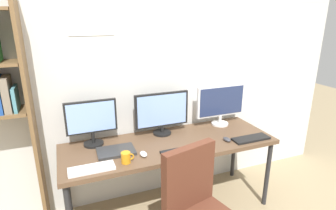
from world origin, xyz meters
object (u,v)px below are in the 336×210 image
Objects in this scene: mouse_left_side at (227,139)px; mouse_right_side at (144,154)px; monitor_center at (162,112)px; keyboard_left at (92,169)px; keyboard_right at (251,139)px; laptop_closed at (116,151)px; keyboard_center at (180,152)px; coffee_mug at (126,158)px; desk at (170,147)px; monitor_right at (221,103)px; monitor_left at (92,121)px.

mouse_left_side is 1.00× the size of mouse_right_side.
monitor_center is 0.89m from keyboard_left.
keyboard_right is 1.15× the size of laptop_closed.
laptop_closed reaches higher than keyboard_center.
desk is at bearing 25.08° from coffee_mug.
coffee_mug is at bearing -137.26° from monitor_center.
keyboard_left is 1.25m from mouse_left_side.
monitor_right is at bearing 67.47° from mouse_left_side.
monitor_left is 0.80× the size of monitor_right.
keyboard_center is 0.31m from mouse_right_side.
keyboard_center is (0.00, -0.44, -0.22)m from monitor_center.
monitor_right is at bearing 20.95° from mouse_right_side.
keyboard_center is 1.02× the size of laptop_closed.
coffee_mug is at bearing 2.54° from keyboard_left.
monitor_right is at bearing 12.67° from laptop_closed.
laptop_closed is (-1.18, -0.23, -0.23)m from monitor_right.
monitor_right is 5.84× the size of mouse_left_side.
keyboard_center is (0.74, 0.00, 0.00)m from keyboard_left.
monitor_right reaches higher than monitor_left.
keyboard_center is at bearing -146.52° from monitor_right.
monitor_center is 0.97× the size of monitor_right.
keyboard_left is at bearing -162.55° from monitor_right.
desk is 0.76m from monitor_left.
mouse_left_side is 0.98m from coffee_mug.
mouse_left_side is (1.25, 0.06, 0.01)m from keyboard_left.
keyboard_left is (-0.74, -0.44, -0.22)m from monitor_center.
monitor_center is 1.70× the size of laptop_closed.
monitor_left reaches higher than keyboard_right.
desk is 3.53× the size of monitor_right.
monitor_center is 5.66× the size of mouse_right_side.
laptop_closed is at bearing -178.02° from desk.
mouse_left_side and mouse_right_side have the same top height.
keyboard_left is 0.31m from laptop_closed.
keyboard_left is 0.28m from coffee_mug.
desk is 20.60× the size of mouse_left_side.
coffee_mug is at bearing 178.51° from keyboard_center.
keyboard_right is (0.74, -0.44, -0.22)m from monitor_center.
keyboard_right is at bearing -0.58° from coffee_mug.
coffee_mug is at bearing -159.23° from monitor_right.
mouse_left_side reaches higher than laptop_closed.
monitor_right is at bearing 98.99° from keyboard_right.
monitor_right is 1.07m from mouse_right_side.
keyboard_center is at bearing 0.00° from keyboard_left.
monitor_left is 4.68× the size of mouse_right_side.
mouse_right_side is at bearing -45.67° from monitor_left.
keyboard_left is (-1.41, -0.44, -0.23)m from monitor_right.
laptop_closed is at bearing -168.95° from monitor_right.
keyboard_right is at bearing 0.00° from keyboard_left.
monitor_right is 0.47m from mouse_left_side.
monitor_left reaches higher than desk.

